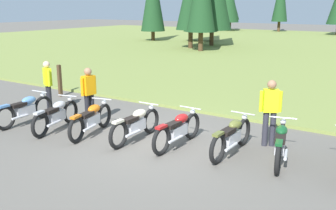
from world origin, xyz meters
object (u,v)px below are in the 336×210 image
Objects in this scene: rider_in_hivis_vest at (89,92)px; motorcycle_olive at (232,136)px; motorcycle_silver at (56,115)px; trail_marker_post at (60,81)px; motorcycle_orange at (91,119)px; rider_near_row_end at (270,109)px; rider_checking_bike at (48,83)px; motorcycle_cream at (136,124)px; motorcycle_red at (178,129)px; motorcycle_british_green at (280,143)px; motorcycle_sky_blue at (25,109)px.

motorcycle_olive is at bearing 0.56° from rider_in_hivis_vest.
trail_marker_post is at bearing 137.05° from motorcycle_silver.
rider_in_hivis_vest reaches higher than motorcycle_orange.
motorcycle_silver is 5.80m from rider_near_row_end.
rider_near_row_end is (7.18, 0.78, 0.00)m from rider_checking_bike.
rider_near_row_end is at bearing 61.57° from motorcycle_olive.
trail_marker_post is (-5.56, 2.41, 0.17)m from motorcycle_cream.
motorcycle_red is 1.26× the size of rider_checking_bike.
motorcycle_red is 2.32m from rider_near_row_end.
rider_in_hivis_vest is at bearing -7.35° from rider_checking_bike.
motorcycle_silver is at bearing -167.16° from motorcycle_orange.
rider_in_hivis_vest is (0.34, 0.97, 0.51)m from motorcycle_silver.
trail_marker_post reaches higher than motorcycle_red.
motorcycle_british_green is (3.56, 0.64, 0.00)m from motorcycle_cream.
motorcycle_sky_blue is 1.00× the size of motorcycle_cream.
motorcycle_silver is at bearing -34.95° from rider_checking_bike.
rider_in_hivis_vest reaches higher than motorcycle_red.
motorcycle_red is at bearing -18.07° from trail_marker_post.
motorcycle_cream is 1.00× the size of motorcycle_olive.
motorcycle_red is 1.26× the size of rider_in_hivis_vest.
motorcycle_british_green is at bearing 10.70° from motorcycle_orange.
motorcycle_olive is at bearing 10.19° from motorcycle_sky_blue.
motorcycle_red is (1.13, 0.23, 0.00)m from motorcycle_cream.
motorcycle_red is (4.79, 0.84, 0.00)m from motorcycle_sky_blue.
motorcycle_orange is 5.04m from trail_marker_post.
motorcycle_orange is at bearing -32.29° from trail_marker_post.
trail_marker_post is (-8.02, 1.93, 0.17)m from motorcycle_olive.
motorcycle_red is 3.25m from rider_in_hivis_vest.
motorcycle_cream is 1.72× the size of trail_marker_post.
rider_near_row_end is (5.41, 2.02, 0.51)m from motorcycle_silver.
motorcycle_red and motorcycle_british_green have the same top height.
motorcycle_orange is 3.08m from rider_checking_bike.
motorcycle_sky_blue and motorcycle_british_green have the same top height.
rider_checking_bike is at bearing -50.86° from trail_marker_post.
motorcycle_silver and motorcycle_orange have the same top height.
rider_checking_bike is at bearing 172.65° from rider_in_hivis_vest.
rider_near_row_end reaches higher than motorcycle_sky_blue.
trail_marker_post is at bearing 166.49° from motorcycle_olive.
trail_marker_post is (-3.50, 1.97, -0.34)m from rider_in_hivis_vest.
motorcycle_cream is 1.00× the size of motorcycle_red.
trail_marker_post is (-1.91, 3.03, 0.17)m from motorcycle_sky_blue.
motorcycle_silver is 0.98× the size of motorcycle_red.
motorcycle_british_green is 1.14m from rider_near_row_end.
motorcycle_olive is (6.11, 1.10, 0.00)m from motorcycle_sky_blue.
rider_near_row_end is (6.66, 2.11, 0.51)m from motorcycle_sky_blue.
motorcycle_red is at bearing -169.05° from motorcycle_olive.
motorcycle_orange is 1.24× the size of rider_in_hivis_vest.
motorcycle_british_green is (4.86, 0.92, 0.00)m from motorcycle_orange.
motorcycle_silver is at bearing -168.91° from motorcycle_british_green.
motorcycle_olive is (3.76, 0.76, 0.00)m from motorcycle_orange.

